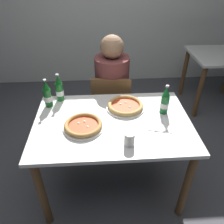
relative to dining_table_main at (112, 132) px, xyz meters
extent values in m
plane|color=#4C4C51|center=(0.00, 0.00, -0.64)|extent=(8.00, 8.00, 0.00)
cube|color=silver|center=(0.00, 0.00, 0.10)|extent=(1.20, 0.80, 0.03)
cylinder|color=brown|center=(-0.54, -0.34, -0.28)|extent=(0.06, 0.06, 0.72)
cylinder|color=brown|center=(0.54, -0.34, -0.28)|extent=(0.06, 0.06, 0.72)
cylinder|color=brown|center=(-0.54, 0.34, -0.28)|extent=(0.06, 0.06, 0.72)
cylinder|color=brown|center=(0.54, 0.34, -0.28)|extent=(0.06, 0.06, 0.72)
cube|color=brown|center=(0.04, 0.68, -0.21)|extent=(0.44, 0.44, 0.04)
cube|color=brown|center=(0.02, 0.50, 0.01)|extent=(0.38, 0.08, 0.40)
cylinder|color=brown|center=(0.23, 0.83, -0.43)|extent=(0.04, 0.04, 0.41)
cylinder|color=brown|center=(-0.11, 0.87, -0.43)|extent=(0.04, 0.04, 0.41)
cylinder|color=brown|center=(0.19, 0.49, -0.43)|extent=(0.04, 0.04, 0.41)
cylinder|color=brown|center=(-0.15, 0.53, -0.43)|extent=(0.04, 0.04, 0.41)
cube|color=#2D3342|center=(0.04, 0.66, -0.41)|extent=(0.32, 0.28, 0.45)
cylinder|color=brown|center=(0.04, 0.66, 0.09)|extent=(0.34, 0.34, 0.55)
sphere|color=#9E7556|center=(0.04, 0.66, 0.46)|extent=(0.22, 0.22, 0.22)
cube|color=silver|center=(1.51, 1.30, 0.10)|extent=(0.80, 0.70, 0.03)
cylinder|color=brown|center=(1.17, 1.01, -0.28)|extent=(0.06, 0.06, 0.72)
cylinder|color=brown|center=(1.17, 1.59, -0.28)|extent=(0.06, 0.06, 0.72)
cylinder|color=white|center=(0.12, 0.17, 0.12)|extent=(0.32, 0.32, 0.01)
cylinder|color=#CC4723|center=(0.12, 0.17, 0.13)|extent=(0.23, 0.23, 0.01)
torus|color=tan|center=(0.12, 0.17, 0.14)|extent=(0.29, 0.29, 0.03)
sphere|color=silver|center=(0.08, 0.20, 0.13)|extent=(0.02, 0.02, 0.02)
sphere|color=silver|center=(0.15, 0.15, 0.13)|extent=(0.02, 0.02, 0.02)
sphere|color=silver|center=(0.13, 0.22, 0.13)|extent=(0.02, 0.02, 0.02)
cylinder|color=white|center=(-0.22, -0.07, 0.12)|extent=(0.30, 0.30, 0.01)
cylinder|color=#CC4723|center=(-0.22, -0.07, 0.13)|extent=(0.22, 0.22, 0.01)
torus|color=#B78447|center=(-0.22, -0.07, 0.14)|extent=(0.28, 0.28, 0.03)
sphere|color=silver|center=(-0.26, -0.04, 0.13)|extent=(0.02, 0.02, 0.02)
sphere|color=silver|center=(-0.19, -0.08, 0.13)|extent=(0.02, 0.02, 0.02)
sphere|color=silver|center=(-0.21, -0.02, 0.13)|extent=(0.02, 0.02, 0.02)
cylinder|color=#14591E|center=(-0.43, 0.33, 0.19)|extent=(0.06, 0.06, 0.16)
cone|color=#14591E|center=(-0.43, 0.33, 0.31)|extent=(0.05, 0.05, 0.07)
cylinder|color=#B7B7BC|center=(-0.43, 0.33, 0.36)|extent=(0.03, 0.03, 0.01)
cylinder|color=white|center=(-0.43, 0.33, 0.19)|extent=(0.07, 0.07, 0.04)
cylinder|color=#14591E|center=(-0.52, 0.25, 0.19)|extent=(0.06, 0.06, 0.16)
cone|color=#14591E|center=(-0.52, 0.25, 0.31)|extent=(0.05, 0.05, 0.07)
cylinder|color=#B7B7BC|center=(-0.52, 0.25, 0.36)|extent=(0.03, 0.03, 0.01)
cylinder|color=white|center=(-0.52, 0.25, 0.19)|extent=(0.07, 0.07, 0.04)
cylinder|color=#196B2D|center=(0.42, 0.09, 0.19)|extent=(0.06, 0.06, 0.16)
cone|color=#196B2D|center=(0.42, 0.09, 0.31)|extent=(0.05, 0.05, 0.07)
cylinder|color=#B7B7BC|center=(0.42, 0.09, 0.36)|extent=(0.03, 0.03, 0.01)
cylinder|color=white|center=(0.42, 0.09, 0.19)|extent=(0.07, 0.07, 0.04)
cube|color=white|center=(0.35, -0.06, 0.12)|extent=(0.22, 0.22, 0.00)
cube|color=silver|center=(0.37, -0.06, 0.12)|extent=(0.03, 0.19, 0.00)
cube|color=silver|center=(0.33, -0.06, 0.12)|extent=(0.07, 0.16, 0.00)
cylinder|color=white|center=(0.10, -0.26, 0.16)|extent=(0.07, 0.07, 0.09)
camera|label=1|loc=(-0.09, -1.35, 1.17)|focal=35.82mm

